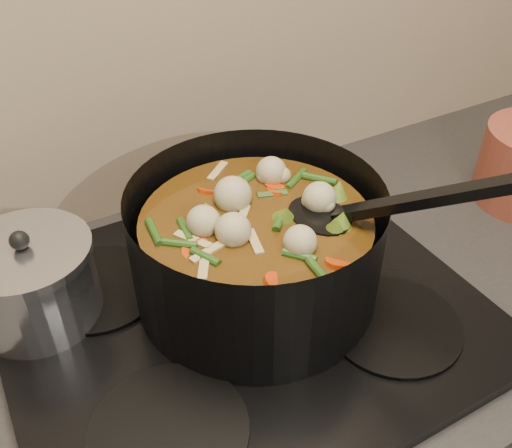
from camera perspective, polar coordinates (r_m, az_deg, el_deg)
stovetop at (r=0.80m, az=-1.51°, el=-8.70°), size 0.62×0.54×0.03m
stockpot at (r=0.76m, az=0.06°, el=-2.36°), size 0.43×0.44×0.25m
saucepan at (r=0.80m, az=-21.43°, el=-5.36°), size 0.17×0.17×0.14m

